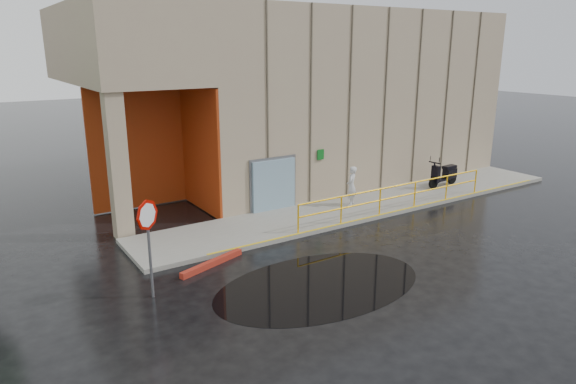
{
  "coord_description": "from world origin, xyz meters",
  "views": [
    {
      "loc": [
        -9.96,
        -10.74,
        6.37
      ],
      "look_at": [
        -1.02,
        3.0,
        1.73
      ],
      "focal_mm": 32.0,
      "sensor_mm": 36.0,
      "label": 1
    }
  ],
  "objects_px": {
    "person": "(351,186)",
    "scooter": "(444,168)",
    "red_curb": "(212,263)",
    "stop_sign": "(148,227)"
  },
  "relations": [
    {
      "from": "stop_sign",
      "to": "red_curb",
      "type": "bearing_deg",
      "value": 13.01
    },
    {
      "from": "scooter",
      "to": "red_curb",
      "type": "xyz_separation_m",
      "value": [
        -12.71,
        -2.12,
        -0.91
      ]
    },
    {
      "from": "stop_sign",
      "to": "red_curb",
      "type": "height_order",
      "value": "stop_sign"
    },
    {
      "from": "person",
      "to": "scooter",
      "type": "height_order",
      "value": "person"
    },
    {
      "from": "scooter",
      "to": "stop_sign",
      "type": "height_order",
      "value": "stop_sign"
    },
    {
      "from": "person",
      "to": "scooter",
      "type": "distance_m",
      "value": 5.48
    },
    {
      "from": "scooter",
      "to": "person",
      "type": "bearing_deg",
      "value": 175.56
    },
    {
      "from": "person",
      "to": "stop_sign",
      "type": "xyz_separation_m",
      "value": [
        -9.39,
        -3.17,
        1.0
      ]
    },
    {
      "from": "red_curb",
      "to": "scooter",
      "type": "bearing_deg",
      "value": 9.45
    },
    {
      "from": "person",
      "to": "scooter",
      "type": "bearing_deg",
      "value": 141.36
    }
  ]
}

